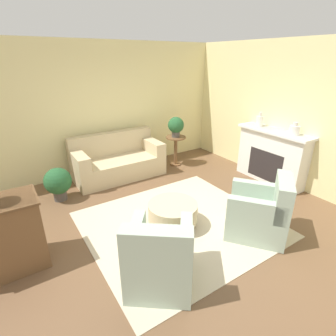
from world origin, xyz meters
TOP-DOWN VIEW (x-y plane):
  - ground_plane at (0.00, 0.00)m, footprint 16.00×16.00m
  - wall_back at (0.00, 2.84)m, footprint 9.56×0.12m
  - wall_right at (2.79, 0.00)m, footprint 0.12×9.47m
  - rug at (0.00, 0.00)m, footprint 2.77×2.56m
  - couch at (-0.05, 2.28)m, footprint 1.91×0.89m
  - armchair_left at (-0.86, -0.84)m, footprint 1.07×1.08m
  - armchair_right at (0.86, -0.84)m, footprint 1.07×1.08m
  - ottoman_table at (-0.11, 0.02)m, footprint 0.76×0.76m
  - side_table at (1.39, 2.12)m, footprint 0.48×0.48m
  - fireplace at (2.55, 0.29)m, footprint 0.44×1.56m
  - vase_mantel_near at (2.53, 0.69)m, footprint 0.14×0.14m
  - vase_mantel_far at (2.53, -0.12)m, footprint 0.19×0.19m
  - potted_plant_on_side_table at (1.39, 2.12)m, footprint 0.38×0.38m
  - potted_plant_floor at (-1.39, 1.86)m, footprint 0.49×0.49m

SIDE VIEW (x-z plane):
  - ground_plane at x=0.00m, z-range 0.00..0.00m
  - rug at x=0.00m, z-range 0.00..0.01m
  - ottoman_table at x=-0.11m, z-range 0.07..0.46m
  - couch at x=-0.05m, z-range -0.13..0.81m
  - potted_plant_floor at x=-1.39m, z-range 0.05..0.68m
  - armchair_left at x=-0.86m, z-range -0.10..0.83m
  - armchair_right at x=0.86m, z-range -0.10..0.83m
  - side_table at x=1.39m, z-range 0.12..0.83m
  - fireplace at x=2.55m, z-range 0.03..1.14m
  - potted_plant_on_side_table at x=1.39m, z-range 0.74..1.22m
  - vase_mantel_far at x=2.53m, z-range 1.09..1.33m
  - vase_mantel_near at x=2.53m, z-range 1.08..1.38m
  - wall_back at x=0.00m, z-range 0.00..2.80m
  - wall_right at x=2.79m, z-range 0.00..2.80m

